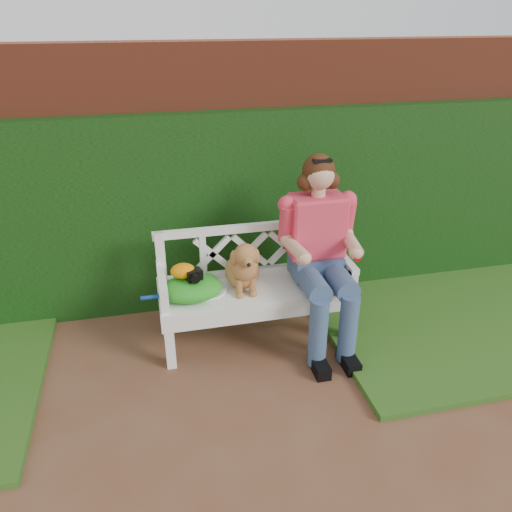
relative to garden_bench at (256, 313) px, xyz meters
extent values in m
plane|color=brown|center=(-0.52, -0.99, -0.24)|extent=(60.00, 60.00, 0.00)
cube|color=brown|center=(-0.52, 0.91, 0.86)|extent=(10.00, 0.30, 2.20)
cube|color=#194D15|center=(-0.52, 0.69, 0.61)|extent=(10.00, 0.18, 1.70)
cube|color=#1E440F|center=(1.88, -0.09, -0.21)|extent=(2.60, 2.00, 0.05)
cube|color=black|center=(-0.48, -0.05, 0.43)|extent=(0.13, 0.11, 0.08)
ellipsoid|color=#D27505|center=(-0.55, -0.01, 0.45)|extent=(0.19, 0.15, 0.12)
camera|label=1|loc=(-0.75, -3.27, 2.18)|focal=35.00mm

